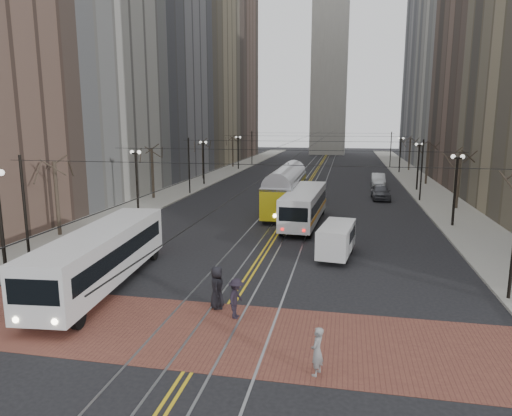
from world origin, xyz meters
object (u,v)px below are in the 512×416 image
at_px(clock_tower, 331,9).
at_px(rear_bus, 304,207).
at_px(streetcar, 286,193).
at_px(sedan_silver, 378,180).
at_px(cargo_van, 336,241).
at_px(sedan_grey, 381,192).
at_px(pedestrian_d, 236,298).
at_px(transit_bus, 102,259).
at_px(pedestrian_a, 217,287).
at_px(pedestrian_b, 317,351).

distance_m(clock_tower, rear_bus, 92.13).
xyz_separation_m(streetcar, sedan_silver, (9.80, 19.40, -0.84)).
bearing_deg(clock_tower, cargo_van, -87.18).
relative_size(clock_tower, sedan_silver, 13.34).
distance_m(sedan_grey, pedestrian_d, 34.16).
bearing_deg(pedestrian_d, rear_bus, 2.73).
distance_m(transit_bus, pedestrian_d, 8.06).
bearing_deg(clock_tower, rear_bus, -88.79).
bearing_deg(transit_bus, pedestrian_a, -17.99).
bearing_deg(clock_tower, pedestrian_a, -90.29).
bearing_deg(transit_bus, clock_tower, 80.93).
bearing_deg(sedan_grey, streetcar, -139.71).
xyz_separation_m(clock_tower, streetcar, (-0.50, -79.63, -34.31)).
distance_m(transit_bus, pedestrian_a, 6.74).
bearing_deg(pedestrian_a, sedan_grey, -27.46).
height_order(cargo_van, pedestrian_a, cargo_van).
xyz_separation_m(rear_bus, pedestrian_d, (-1.21, -18.98, -0.55)).
distance_m(clock_tower, pedestrian_a, 109.24).
bearing_deg(rear_bus, streetcar, 114.69).
relative_size(clock_tower, pedestrian_a, 33.28).
relative_size(transit_bus, pedestrian_d, 6.74).
distance_m(streetcar, pedestrian_a, 23.88).
xyz_separation_m(rear_bus, pedestrian_b, (2.54, -22.88, -0.60)).
distance_m(clock_tower, sedan_silver, 70.35).
xyz_separation_m(transit_bus, sedan_grey, (15.96, 30.74, -0.69)).
height_order(streetcar, pedestrian_d, streetcar).
height_order(pedestrian_a, pedestrian_d, pedestrian_a).
bearing_deg(streetcar, sedan_silver, 62.99).
bearing_deg(transit_bus, sedan_silver, 63.49).
height_order(clock_tower, transit_bus, clock_tower).
distance_m(transit_bus, cargo_van, 14.03).
relative_size(clock_tower, sedan_grey, 13.89).
distance_m(transit_bus, sedan_grey, 34.64).
bearing_deg(sedan_silver, clock_tower, 99.86).
bearing_deg(sedan_silver, transit_bus, -110.33).
bearing_deg(cargo_van, pedestrian_a, -111.65).
height_order(clock_tower, pedestrian_d, clock_tower).
relative_size(streetcar, cargo_van, 2.99).
relative_size(streetcar, sedan_silver, 2.84).
distance_m(sedan_grey, sedan_silver, 11.04).
relative_size(cargo_van, sedan_silver, 0.95).
height_order(pedestrian_b, pedestrian_d, pedestrian_d).
distance_m(transit_bus, streetcar, 23.32).
xyz_separation_m(streetcar, pedestrian_d, (1.09, -24.76, -0.75)).
relative_size(transit_bus, rear_bus, 1.08).
bearing_deg(clock_tower, pedestrian_d, -89.67).
bearing_deg(rear_bus, clock_tower, 94.21).
bearing_deg(clock_tower, sedan_grey, -82.89).
bearing_deg(pedestrian_b, transit_bus, -100.66).
distance_m(pedestrian_b, pedestrian_d, 5.40).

